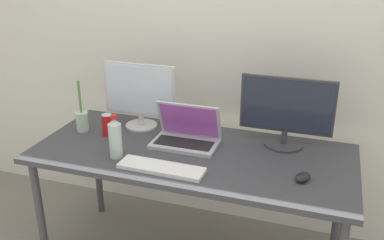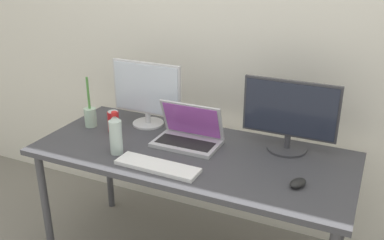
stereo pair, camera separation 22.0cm
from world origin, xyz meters
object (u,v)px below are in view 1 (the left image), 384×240
object	(u,v)px
mouse_by_keyboard	(303,177)
soda_can_near_keyboard	(107,125)
keyboard_main	(161,168)
monitor_left	(140,94)
water_bottle	(115,138)
work_desk	(192,162)
bamboo_vase	(82,120)
monitor_center	(286,111)
laptop_silver	(186,135)

from	to	relation	value
mouse_by_keyboard	soda_can_near_keyboard	distance (m)	1.12
keyboard_main	monitor_left	bearing A→B (deg)	126.01
monitor_left	water_bottle	world-z (taller)	monitor_left
work_desk	water_bottle	xyz separation A→B (m)	(-0.35, -0.18, 0.17)
soda_can_near_keyboard	water_bottle	bearing A→B (deg)	-52.72
work_desk	bamboo_vase	bearing A→B (deg)	175.24
monitor_left	monitor_center	size ratio (longest dim) A/B	0.90
laptop_silver	keyboard_main	size ratio (longest dim) A/B	0.83
keyboard_main	soda_can_near_keyboard	xyz separation A→B (m)	(-0.45, 0.29, 0.05)
keyboard_main	monitor_center	bearing A→B (deg)	42.78
mouse_by_keyboard	laptop_silver	bearing A→B (deg)	-175.75
water_bottle	bamboo_vase	world-z (taller)	bamboo_vase
bamboo_vase	monitor_left	bearing A→B (deg)	28.80
monitor_left	water_bottle	size ratio (longest dim) A/B	1.91
keyboard_main	work_desk	bearing A→B (deg)	73.06
mouse_by_keyboard	work_desk	bearing A→B (deg)	-169.77
monitor_center	water_bottle	distance (m)	0.91
keyboard_main	laptop_silver	bearing A→B (deg)	88.10
monitor_left	mouse_by_keyboard	bearing A→B (deg)	-19.37
bamboo_vase	work_desk	bearing A→B (deg)	-4.76
monitor_center	water_bottle	world-z (taller)	monitor_center
mouse_by_keyboard	bamboo_vase	distance (m)	1.29
monitor_left	mouse_by_keyboard	size ratio (longest dim) A/B	4.58
monitor_left	laptop_silver	xyz separation A→B (m)	(0.34, -0.14, -0.15)
laptop_silver	bamboo_vase	world-z (taller)	bamboo_vase
monitor_center	laptop_silver	xyz separation A→B (m)	(-0.51, -0.15, -0.15)
monitor_center	bamboo_vase	world-z (taller)	monitor_center
work_desk	keyboard_main	world-z (taller)	keyboard_main
work_desk	mouse_by_keyboard	world-z (taller)	mouse_by_keyboard
monitor_center	laptop_silver	bearing A→B (deg)	-164.03
soda_can_near_keyboard	bamboo_vase	size ratio (longest dim) A/B	0.41
monitor_center	bamboo_vase	distance (m)	1.17
mouse_by_keyboard	bamboo_vase	world-z (taller)	bamboo_vase
keyboard_main	bamboo_vase	distance (m)	0.69
work_desk	monitor_left	bearing A→B (deg)	150.72
mouse_by_keyboard	water_bottle	size ratio (longest dim) A/B	0.42
work_desk	soda_can_near_keyboard	xyz separation A→B (m)	(-0.53, 0.05, 0.13)
monitor_center	water_bottle	size ratio (longest dim) A/B	2.13
work_desk	laptop_silver	bearing A→B (deg)	125.50
soda_can_near_keyboard	keyboard_main	bearing A→B (deg)	-32.53
laptop_silver	water_bottle	xyz separation A→B (m)	(-0.29, -0.27, 0.05)
mouse_by_keyboard	bamboo_vase	size ratio (longest dim) A/B	0.31
work_desk	mouse_by_keyboard	xyz separation A→B (m)	(0.58, -0.12, 0.08)
monitor_left	laptop_silver	world-z (taller)	monitor_left
keyboard_main	mouse_by_keyboard	xyz separation A→B (m)	(0.66, 0.12, 0.01)
bamboo_vase	mouse_by_keyboard	bearing A→B (deg)	-7.99
bamboo_vase	soda_can_near_keyboard	bearing A→B (deg)	-3.28
monitor_center	laptop_silver	distance (m)	0.55
laptop_silver	mouse_by_keyboard	world-z (taller)	laptop_silver
monitor_left	keyboard_main	distance (m)	0.59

